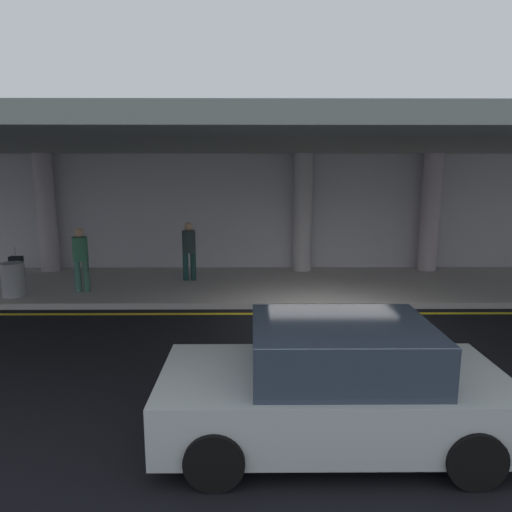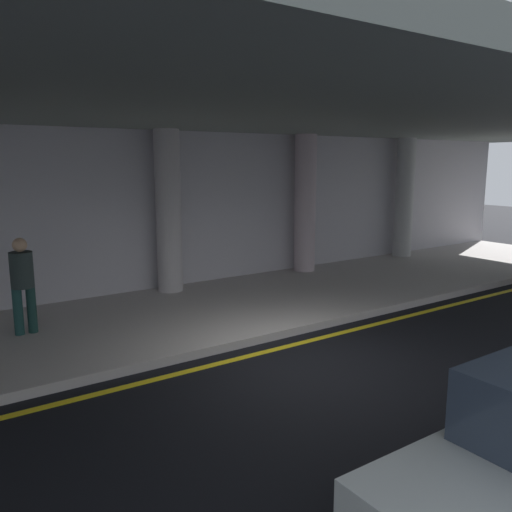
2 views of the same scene
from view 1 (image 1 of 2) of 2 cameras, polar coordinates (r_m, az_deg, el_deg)
The scene contains 13 objects.
ground_plane at distance 10.31m, azimuth 8.46°, elevation -8.13°, with size 60.00×60.00×0.00m, color black.
sidewalk at distance 13.24m, azimuth 6.43°, elevation -3.57°, with size 26.00×4.20×0.15m, color #B3ACA8.
lane_stripe_yellow at distance 10.91m, azimuth 7.94°, elevation -7.04°, with size 26.00×0.14×0.01m, color yellow.
support_column_far_left at distance 15.87m, azimuth -24.41°, elevation 4.85°, with size 0.57×0.57×3.65m, color #B8A9AF.
support_column_left_mid at distance 14.59m, azimuth 5.79°, elevation 5.32°, with size 0.57×0.57×3.65m, color #B3ADAF.
support_column_center at distance 15.54m, azimuth 20.68°, elevation 5.01°, with size 0.57×0.57×3.65m, color #BAA6AE.
ceiling_overhang at distance 12.37m, azimuth 7.08°, elevation 13.54°, with size 28.00×13.20×0.30m, color gray.
terminal_back_wall at distance 15.15m, azimuth 5.56°, elevation 5.22°, with size 26.00×0.30×3.80m, color #B7B3BB.
car_silver at distance 5.85m, azimuth 9.60°, elevation -15.54°, with size 4.10×1.92×1.50m.
traveler_with_luggage at distance 13.36m, azimuth -8.27°, elevation 1.07°, with size 0.38×0.38×1.68m.
person_waiting_for_ride at distance 12.80m, azimuth -20.82°, elevation 0.08°, with size 0.38×0.38×1.68m.
suitcase_upright_primary at distance 15.50m, azimuth -27.43°, elevation -1.16°, with size 0.36×0.22×0.90m.
trash_bin_steel at distance 13.15m, azimuth -27.73°, elevation -2.57°, with size 0.56×0.56×0.85m, color gray.
Camera 1 is at (-1.57, -9.65, 3.26)m, focal length 32.44 mm.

